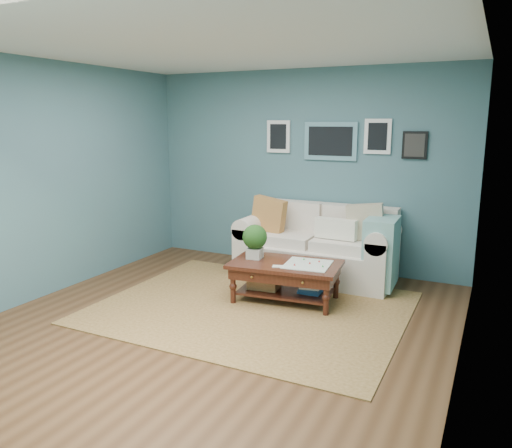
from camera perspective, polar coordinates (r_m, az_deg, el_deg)
The scene contains 4 objects.
room_shell at distance 4.73m, azimuth -4.95°, elevation 3.69°, with size 5.00×5.02×2.70m.
area_rug at distance 5.56m, azimuth -0.51°, elevation -9.50°, with size 3.24×2.60×0.01m, color brown.
loveseat at distance 6.50m, azimuth 7.71°, elevation -2.55°, with size 2.04×0.92×1.05m.
coffee_table at distance 5.66m, azimuth 2.78°, elevation -5.10°, with size 1.29×0.84×0.85m.
Camera 1 is at (2.43, -3.96, 2.02)m, focal length 35.00 mm.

